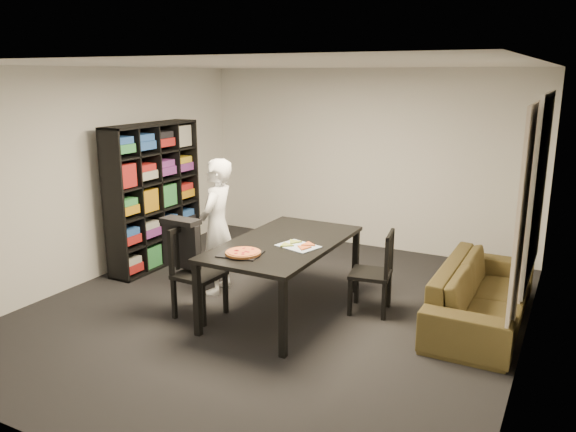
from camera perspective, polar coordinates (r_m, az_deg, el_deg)
The scene contains 16 objects.
room at distance 5.85m, azimuth -1.45°, elevation 2.26°, with size 5.01×5.51×2.61m.
window_pane at distance 5.69m, azimuth 24.19°, elevation 2.72°, with size 0.02×1.40×1.60m, color black.
window_frame at distance 5.69m, azimuth 24.14°, elevation 2.73°, with size 0.03×1.52×1.72m, color white.
curtain_left at distance 5.27m, azimuth 22.47°, elevation -1.87°, with size 0.03×0.70×2.25m, color beige.
curtain_right at distance 6.28m, azimuth 23.45°, elevation 0.49°, with size 0.03×0.70×2.25m, color beige.
bookshelf at distance 7.63m, azimuth -13.45°, elevation 2.01°, with size 0.35×1.50×1.90m, color black.
dining_table at distance 5.96m, azimuth -0.45°, elevation -3.26°, with size 1.06×1.91×0.79m.
chair_left at distance 6.04m, azimuth -9.73°, elevation -4.94°, with size 0.47×0.47×0.97m.
chair_right at distance 6.08m, azimuth 9.22°, elevation -5.15°, with size 0.48×0.48×0.91m.
draped_jacket at distance 6.04m, azimuth -10.79°, elevation -2.51°, with size 0.45×0.21×0.53m.
person at distance 6.56m, azimuth -7.22°, elevation -1.08°, with size 0.58×0.38×1.59m, color white.
baking_tray at distance 5.53m, azimuth -4.87°, elevation -3.86°, with size 0.40×0.32×0.01m, color black.
pepperoni_pizza at distance 5.50m, azimuth -4.58°, elevation -3.73°, with size 0.35×0.35×0.03m.
kitchen_towel at distance 5.77m, azimuth 1.04°, elevation -3.08°, with size 0.40×0.30×0.01m, color silver.
pizza_slices at distance 5.78m, azimuth 1.01°, elevation -2.91°, with size 0.37×0.31×0.01m, color gold, non-canonical shape.
sofa at distance 6.20m, azimuth 19.13°, elevation -7.46°, with size 2.09×0.82×0.61m, color #463F1C.
Camera 1 is at (2.80, -4.99, 2.51)m, focal length 35.00 mm.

